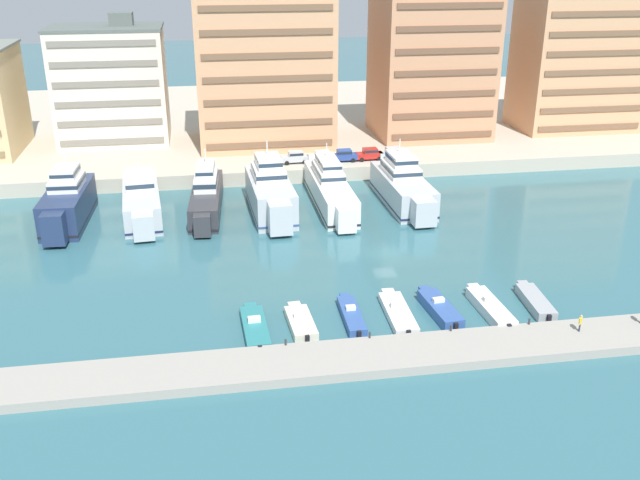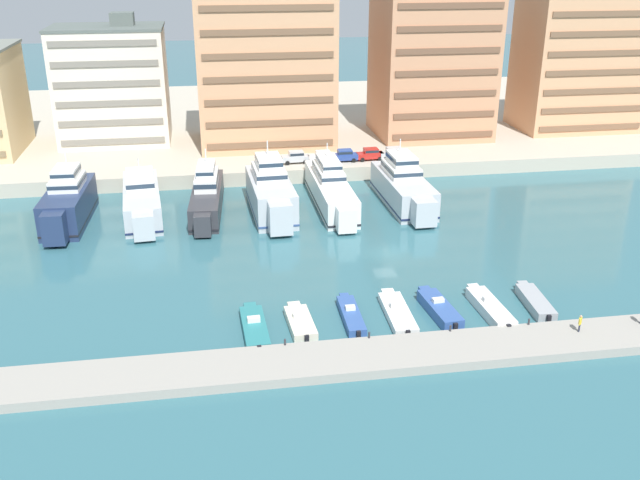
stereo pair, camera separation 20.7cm
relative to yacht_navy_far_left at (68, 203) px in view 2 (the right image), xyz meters
name	(u,v)px [view 2 (the right image)]	position (x,y,z in m)	size (l,w,h in m)	color
ground_plane	(386,253)	(36.79, -15.53, -2.63)	(400.00, 400.00, 0.00)	#336670
quay_promenade	(307,121)	(36.79, 46.03, -1.59)	(180.00, 70.00, 2.08)	#BCB29E
pier_dock	(449,350)	(36.79, -37.48, -2.21)	(120.00, 5.37, 0.82)	#9E998E
yacht_navy_far_left	(68,203)	(0.00, 0.00, 0.00)	(5.25, 16.91, 8.66)	navy
yacht_silver_left	(142,200)	(8.85, 1.47, -0.54)	(5.92, 19.73, 6.87)	silver
yacht_charcoal_mid_left	(207,195)	(17.11, 1.72, -0.48)	(4.87, 19.64, 7.73)	#333338
yacht_silver_center_left	(271,193)	(25.29, -0.46, 0.11)	(5.58, 17.90, 9.05)	silver
yacht_white_center	(331,189)	(33.43, 1.45, -0.40)	(4.24, 22.12, 7.78)	white
yacht_silver_center_right	(404,187)	(43.14, 0.25, -0.21)	(5.36, 19.07, 8.33)	silver
motorboat_teal_far_left	(254,327)	(20.76, -30.90, -2.19)	(2.31, 8.45, 1.31)	teal
motorboat_cream_left	(300,322)	(24.95, -30.58, -2.20)	(2.44, 6.94, 1.22)	beige
motorboat_blue_mid_left	(351,315)	(29.81, -30.04, -2.20)	(1.77, 7.90, 1.20)	#33569E
motorboat_white_center_left	(397,312)	(34.23, -30.13, -2.24)	(2.42, 8.86, 1.21)	white
motorboat_blue_center	(439,308)	(38.23, -30.31, -2.07)	(2.55, 7.97, 1.47)	#33569E
motorboat_white_center_right	(490,308)	(43.02, -30.91, -2.08)	(2.23, 8.68, 1.49)	white
motorboat_grey_mid_right	(535,302)	(47.84, -30.34, -2.14)	(2.33, 7.56, 0.97)	#9EA3A8
car_silver_far_left	(296,157)	(30.48, 14.75, 0.43)	(4.20, 2.12, 1.80)	#B7BCC1
car_white_left	(322,156)	(34.46, 14.26, 0.43)	(4.13, 1.98, 1.80)	white
car_blue_mid_left	(344,155)	(37.80, 14.44, 0.43)	(4.13, 1.97, 1.80)	#28428E
car_red_center_left	(370,154)	(41.83, 14.59, 0.43)	(4.16, 2.05, 1.80)	red
car_silver_center	(393,153)	(45.37, 14.52, 0.43)	(4.18, 2.09, 1.80)	#B7BCC1
apartment_block_left	(112,85)	(2.99, 32.55, 8.74)	(17.68, 12.79, 20.45)	silver
apartment_block_mid_left	(264,68)	(27.27, 27.90, 11.44)	(21.64, 16.50, 25.89)	tan
apartment_block_center_left	(432,63)	(55.36, 28.97, 11.38)	(18.60, 16.27, 25.77)	tan
apartment_block_center	(580,55)	(81.85, 29.21, 12.02)	(20.26, 13.37, 27.03)	tan
pedestrian_near_edge	(580,322)	(48.87, -36.91, -0.85)	(0.44, 0.51, 1.61)	#282D3D
bollard_west	(285,342)	(23.07, -35.05, -1.48)	(0.20, 0.20, 0.61)	#2D2D33
bollard_west_mid	(369,335)	(30.39, -35.05, -1.48)	(0.20, 0.20, 0.61)	#2D2D33
bollard_east_mid	(450,328)	(37.71, -35.05, -1.48)	(0.20, 0.20, 0.61)	#2D2D33
bollard_east	(529,321)	(45.03, -35.05, -1.48)	(0.20, 0.20, 0.61)	#2D2D33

